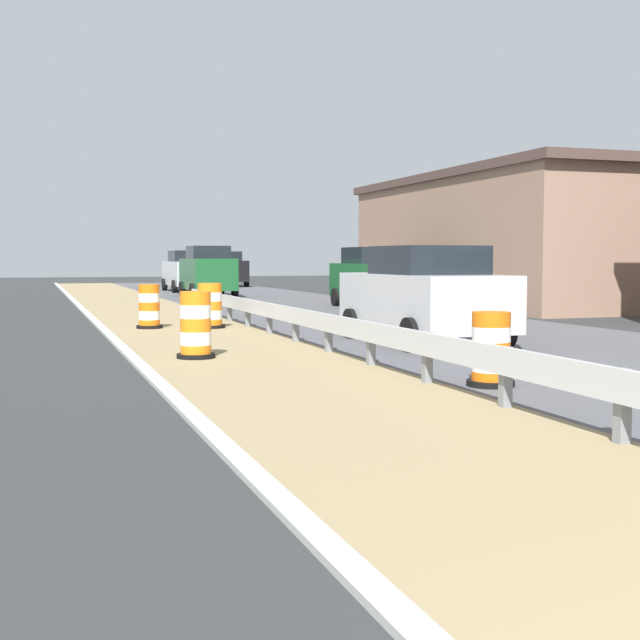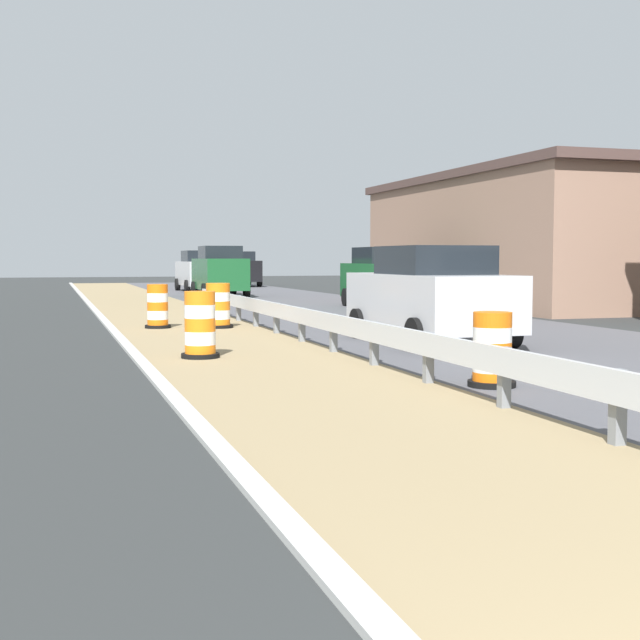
{
  "view_description": "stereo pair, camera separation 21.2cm",
  "coord_description": "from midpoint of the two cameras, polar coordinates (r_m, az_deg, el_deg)",
  "views": [
    {
      "loc": [
        -2.91,
        -0.71,
        1.71
      ],
      "look_at": [
        0.61,
        9.66,
        0.92
      ],
      "focal_mm": 47.96,
      "sensor_mm": 36.0,
      "label": 1
    },
    {
      "loc": [
        -2.71,
        -0.78,
        1.71
      ],
      "look_at": [
        0.61,
        9.66,
        0.92
      ],
      "focal_mm": 47.96,
      "sensor_mm": 36.0,
      "label": 2
    }
  ],
  "objects": [
    {
      "name": "traffic_barrel_far",
      "position": [
        21.12,
        -7.64,
        0.81
      ],
      "size": [
        0.73,
        0.73,
        1.1
      ],
      "color": "orange",
      "rests_on": "ground"
    },
    {
      "name": "car_mid_far_lane",
      "position": [
        52.82,
        -6.46,
        3.41
      ],
      "size": [
        2.19,
        4.74,
        2.13
      ],
      "rotation": [
        0.0,
        0.0,
        -1.58
      ],
      "color": "black",
      "rests_on": "ground"
    },
    {
      "name": "traffic_barrel_farther",
      "position": [
        21.27,
        -11.61,
        0.75
      ],
      "size": [
        0.63,
        0.63,
        1.08
      ],
      "color": "orange",
      "rests_on": "ground"
    },
    {
      "name": "traffic_barrel_mid",
      "position": [
        14.77,
        -8.71,
        -0.53
      ],
      "size": [
        0.66,
        0.66,
        1.15
      ],
      "color": "orange",
      "rests_on": "ground"
    },
    {
      "name": "car_lead_far_lane",
      "position": [
        17.28,
        6.63,
        1.69
      ],
      "size": [
        2.21,
        4.45,
        1.96
      ],
      "rotation": [
        0.0,
        0.0,
        1.59
      ],
      "color": "silver",
      "rests_on": "ground"
    },
    {
      "name": "car_lead_near_lane",
      "position": [
        38.67,
        -7.67,
        3.24
      ],
      "size": [
        2.11,
        4.62,
        2.26
      ],
      "rotation": [
        0.0,
        0.0,
        1.56
      ],
      "color": "#195128",
      "rests_on": "ground"
    },
    {
      "name": "car_distant_a",
      "position": [
        29.5,
        3.49,
        2.84
      ],
      "size": [
        2.18,
        4.86,
        2.09
      ],
      "rotation": [
        0.0,
        0.0,
        -1.61
      ],
      "color": "#195128",
      "rests_on": "ground"
    },
    {
      "name": "traffic_barrel_close",
      "position": [
        11.62,
        10.82,
        -2.17
      ],
      "size": [
        0.64,
        0.64,
        1.0
      ],
      "color": "orange",
      "rests_on": "ground"
    },
    {
      "name": "car_trailing_far_lane",
      "position": [
        44.75,
        -9.07,
        3.24
      ],
      "size": [
        1.98,
        4.69,
        2.11
      ],
      "rotation": [
        0.0,
        0.0,
        1.58
      ],
      "color": "silver",
      "rests_on": "ground"
    },
    {
      "name": "roadside_shop_far",
      "position": [
        32.58,
        12.39,
        5.26
      ],
      "size": [
        6.8,
        14.81,
        4.78
      ],
      "color": "#93705B",
      "rests_on": "ground"
    }
  ]
}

